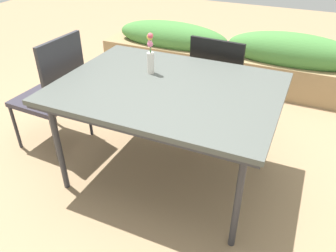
{
  "coord_description": "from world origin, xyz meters",
  "views": [
    {
      "loc": [
        0.78,
        -1.9,
        1.77
      ],
      "look_at": [
        -0.06,
        -0.03,
        0.45
      ],
      "focal_mm": 35.72,
      "sensor_mm": 36.0,
      "label": 1
    }
  ],
  "objects_px": {
    "chair_far_side": "(220,76)",
    "planter_box": "(228,57)",
    "dining_table": "(168,92)",
    "chair_end_left": "(55,90)",
    "flower_vase": "(150,54)"
  },
  "relations": [
    {
      "from": "chair_far_side",
      "to": "planter_box",
      "type": "distance_m",
      "value": 1.05
    },
    {
      "from": "dining_table",
      "to": "chair_end_left",
      "type": "bearing_deg",
      "value": -179.79
    },
    {
      "from": "dining_table",
      "to": "chair_end_left",
      "type": "xyz_separation_m",
      "value": [
        -1.02,
        -0.0,
        -0.19
      ]
    },
    {
      "from": "chair_far_side",
      "to": "planter_box",
      "type": "bearing_deg",
      "value": 104.56
    },
    {
      "from": "planter_box",
      "to": "chair_far_side",
      "type": "bearing_deg",
      "value": -79.46
    },
    {
      "from": "chair_end_left",
      "to": "planter_box",
      "type": "height_order",
      "value": "chair_end_left"
    },
    {
      "from": "flower_vase",
      "to": "planter_box",
      "type": "height_order",
      "value": "flower_vase"
    },
    {
      "from": "dining_table",
      "to": "planter_box",
      "type": "height_order",
      "value": "dining_table"
    },
    {
      "from": "chair_end_left",
      "to": "planter_box",
      "type": "xyz_separation_m",
      "value": [
        0.97,
        1.86,
        -0.21
      ]
    },
    {
      "from": "chair_far_side",
      "to": "flower_vase",
      "type": "distance_m",
      "value": 0.87
    },
    {
      "from": "chair_end_left",
      "to": "planter_box",
      "type": "distance_m",
      "value": 2.11
    },
    {
      "from": "planter_box",
      "to": "flower_vase",
      "type": "bearing_deg",
      "value": -94.98
    },
    {
      "from": "dining_table",
      "to": "chair_end_left",
      "type": "height_order",
      "value": "chair_end_left"
    },
    {
      "from": "chair_far_side",
      "to": "planter_box",
      "type": "height_order",
      "value": "chair_far_side"
    },
    {
      "from": "chair_end_left",
      "to": "chair_far_side",
      "type": "relative_size",
      "value": 1.1
    }
  ]
}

